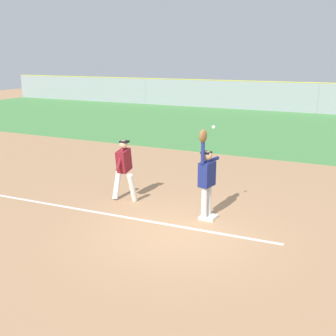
% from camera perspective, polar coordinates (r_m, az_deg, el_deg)
% --- Properties ---
extents(ground_plane, '(71.41, 71.41, 0.00)m').
position_cam_1_polar(ground_plane, '(10.07, 1.55, -8.28)').
color(ground_plane, tan).
extents(outfield_grass, '(54.40, 15.02, 0.01)m').
position_cam_1_polar(outfield_grass, '(24.49, 16.84, 4.87)').
color(outfield_grass, '#4C8C47').
rests_on(outfield_grass, ground_plane).
extents(chalk_foul_line, '(12.00, 0.47, 0.01)m').
position_cam_1_polar(chalk_foul_line, '(12.03, -14.38, -4.83)').
color(chalk_foul_line, white).
rests_on(chalk_foul_line, ground_plane).
extents(first_base, '(0.40, 0.40, 0.08)m').
position_cam_1_polar(first_base, '(10.80, 5.40, -6.50)').
color(first_base, white).
rests_on(first_base, ground_plane).
extents(fielder, '(0.32, 0.90, 2.28)m').
position_cam_1_polar(fielder, '(10.44, 5.13, -0.99)').
color(fielder, silver).
rests_on(fielder, ground_plane).
extents(runner, '(0.75, 0.85, 1.72)m').
position_cam_1_polar(runner, '(11.83, -5.86, 0.26)').
color(runner, white).
rests_on(runner, ground_plane).
extents(baseball, '(0.07, 0.07, 0.07)m').
position_cam_1_polar(baseball, '(10.22, 6.05, 5.41)').
color(baseball, white).
extents(outfield_fence, '(54.48, 0.08, 2.13)m').
position_cam_1_polar(outfield_fence, '(31.74, 19.31, 8.74)').
color(outfield_fence, '#93999E').
rests_on(outfield_fence, ground_plane).
extents(parked_car_black, '(4.44, 2.20, 1.25)m').
position_cam_1_polar(parked_car_black, '(34.88, 12.03, 9.06)').
color(parked_car_black, black).
rests_on(parked_car_black, ground_plane).
extents(parked_car_white, '(4.55, 2.43, 1.25)m').
position_cam_1_polar(parked_car_white, '(34.93, 20.66, 8.45)').
color(parked_car_white, white).
rests_on(parked_car_white, ground_plane).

